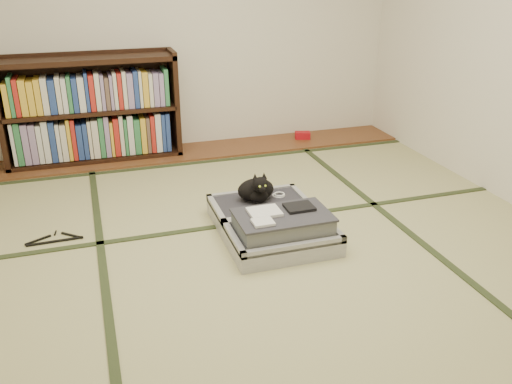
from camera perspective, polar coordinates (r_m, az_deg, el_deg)
name	(u,v)px	position (r m, az deg, el deg)	size (l,w,h in m)	color
floor	(265,250)	(3.47, 0.98, -6.07)	(4.50, 4.50, 0.00)	tan
wood_strip	(199,151)	(5.24, -6.04, 4.32)	(4.00, 0.50, 0.02)	brown
red_item	(303,135)	(5.56, 4.92, 5.97)	(0.15, 0.09, 0.07)	#AE0D17
room_shell	(267,9)	(3.04, 1.18, 18.73)	(4.50, 4.50, 4.50)	white
tatami_borders	(243,217)	(3.89, -1.35, -2.62)	(4.00, 4.50, 0.01)	#2D381E
bookcase	(92,112)	(5.09, -16.90, 8.06)	(1.53, 0.35, 0.98)	black
suitcase	(273,223)	(3.59, 1.80, -3.32)	(0.68, 0.90, 0.27)	#AEAEB3
cat	(257,190)	(3.79, 0.10, 0.25)	(0.30, 0.30, 0.24)	black
cable_coil	(279,195)	(3.91, 2.42, -0.30)	(0.09, 0.09, 0.02)	white
hanger	(55,239)	(3.81, -20.39, -4.69)	(0.37, 0.17, 0.01)	black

